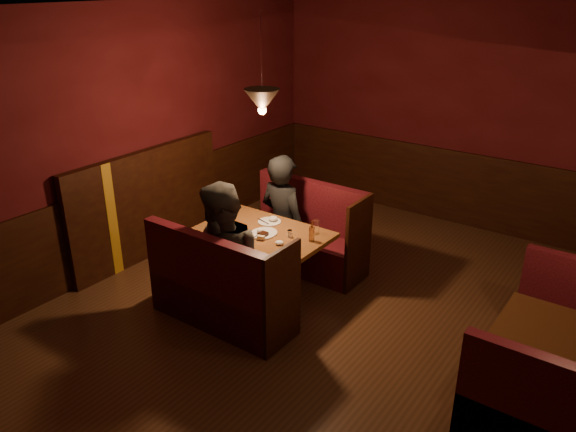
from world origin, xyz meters
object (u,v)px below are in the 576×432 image
Objects in this scene: second_bench_near at (553,427)px; diner_a at (283,198)px; main_bench_far at (307,240)px; main_bench_near at (219,296)px; second_table at (574,353)px; diner_b at (222,239)px; main_table at (266,245)px.

second_bench_near is 3.46m from diner_a.
main_bench_near is (0.00, -1.51, 0.00)m from main_bench_far.
main_bench_far is 1.29× the size of second_table.
main_bench_near is 1.16× the size of second_bench_near.
diner_b is (-2.97, -0.67, 0.40)m from second_table.
main_table is at bearing -179.79° from second_table.
main_bench_near reaches higher than second_bench_near.
diner_b is (-3.00, 0.01, 0.59)m from second_bench_near.
second_table is at bearing 177.05° from diner_a.
diner_a is at bearing 98.86° from main_bench_near.
second_table is 3.07m from diner_b.
diner_a reaches higher than second_bench_near.
main_table reaches higher than second_table.
second_bench_near is at bearing 20.01° from diner_b.
second_table is 0.90× the size of second_bench_near.
main_bench_near is 3.06m from second_table.
main_table is at bearing 91.13° from main_bench_near.
second_table is at bearing 0.21° from main_table.
main_table is 0.76× the size of diner_b.
main_bench_far is 1.51m from main_bench_near.
diner_a is (-0.19, 0.57, 0.30)m from main_table.
diner_b is (0.19, -1.22, 0.02)m from diner_a.
main_bench_far is 1.00× the size of main_bench_near.
main_bench_far is (0.01, 0.75, -0.23)m from main_table.
main_table is 0.79m from main_bench_near.
main_bench_far reaches higher than second_bench_near.
second_table is (2.97, 0.01, -0.07)m from main_table.
main_table is at bearing 115.68° from diner_a.
main_table is 0.91× the size of main_bench_near.
second_table is 3.23m from diner_a.
main_table is at bearing 110.04° from diner_b.
diner_a is 0.97× the size of diner_b.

